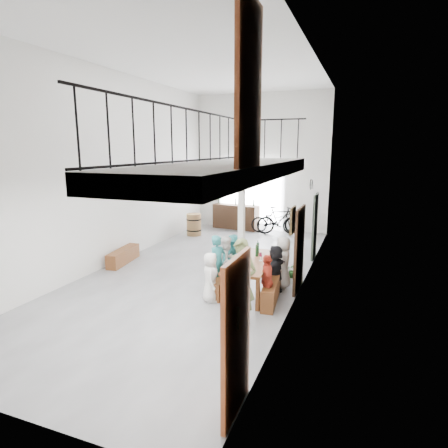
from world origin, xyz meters
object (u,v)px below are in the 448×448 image
at_px(oak_barrel, 194,225).
at_px(host_standing, 241,282).
at_px(serving_counter, 236,217).
at_px(side_bench, 123,256).
at_px(bicycle_near, 275,221).
at_px(tasting_table, 251,264).
at_px(bench_inner, 228,280).

distance_m(oak_barrel, host_standing, 7.63).
height_order(oak_barrel, host_standing, host_standing).
bearing_deg(serving_counter, side_bench, -98.38).
bearing_deg(serving_counter, bicycle_near, -0.38).
distance_m(oak_barrel, bicycle_near, 3.22).
height_order(tasting_table, side_bench, tasting_table).
bearing_deg(bicycle_near, side_bench, 139.20).
relative_size(serving_counter, bicycle_near, 1.02).
distance_m(bench_inner, serving_counter, 6.85).
bearing_deg(side_bench, host_standing, -28.76).
bearing_deg(bench_inner, side_bench, 168.49).
relative_size(bench_inner, side_bench, 1.22).
distance_m(side_bench, oak_barrel, 4.02).
height_order(tasting_table, host_standing, host_standing).
relative_size(tasting_table, side_bench, 1.49).
xyz_separation_m(tasting_table, side_bench, (-4.20, 0.89, -0.50)).
height_order(bench_inner, side_bench, side_bench).
bearing_deg(oak_barrel, serving_counter, 56.36).
height_order(serving_counter, bicycle_near, serving_counter).
relative_size(bench_inner, bicycle_near, 0.96).
relative_size(bench_inner, host_standing, 1.07).
xyz_separation_m(oak_barrel, host_standing, (4.05, -6.45, 0.42)).
bearing_deg(tasting_table, bicycle_near, 94.84).
distance_m(side_bench, serving_counter, 5.92).
height_order(tasting_table, bicycle_near, bicycle_near).
height_order(tasting_table, bench_inner, tasting_table).
xyz_separation_m(side_bench, bicycle_near, (3.28, 5.48, 0.29)).
height_order(bench_inner, bicycle_near, bicycle_near).
xyz_separation_m(tasting_table, bench_inner, (-0.59, 0.06, -0.50)).
relative_size(side_bench, bicycle_near, 0.79).
relative_size(oak_barrel, host_standing, 0.50).
height_order(bench_inner, oak_barrel, oak_barrel).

